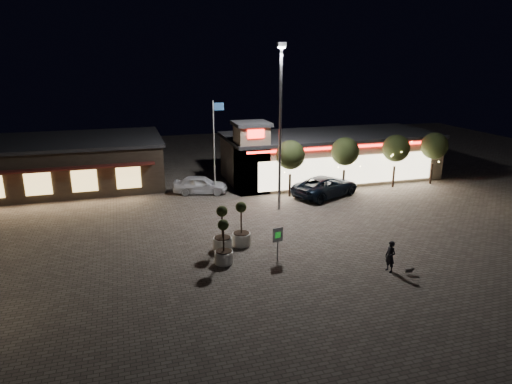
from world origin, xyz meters
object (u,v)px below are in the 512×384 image
object	(u,v)px
planter_mid	(224,250)
valet_sign	(278,238)
white_sedan	(200,184)
planter_left	(222,236)
pedestrian	(390,257)
pickup_truck	(326,186)

from	to	relation	value
planter_mid	valet_sign	bearing A→B (deg)	-8.22
white_sedan	planter_left	distance (m)	12.30
planter_mid	valet_sign	world-z (taller)	planter_mid
white_sedan	pedestrian	xyz separation A→B (m)	(7.41, -17.78, 0.10)
pedestrian	valet_sign	size ratio (longest dim) A/B	0.89
pickup_truck	planter_mid	bearing A→B (deg)	108.39
planter_mid	white_sedan	bearing A→B (deg)	85.45
white_sedan	planter_left	world-z (taller)	planter_left
pickup_truck	white_sedan	world-z (taller)	pickup_truck
pickup_truck	planter_mid	world-z (taller)	planter_mid
pedestrian	valet_sign	xyz separation A→B (m)	(-5.44, 3.19, 0.50)
pedestrian	pickup_truck	bearing A→B (deg)	156.84
white_sedan	valet_sign	world-z (taller)	valet_sign
white_sedan	valet_sign	distance (m)	14.73
pickup_truck	pedestrian	xyz separation A→B (m)	(-2.65, -14.00, 0.02)
planter_left	valet_sign	distance (m)	3.63
pickup_truck	white_sedan	distance (m)	10.75
planter_left	valet_sign	xyz separation A→B (m)	(2.76, -2.31, 0.51)
planter_mid	planter_left	bearing A→B (deg)	79.54
pickup_truck	pedestrian	distance (m)	14.25
planter_mid	valet_sign	distance (m)	3.18
pedestrian	valet_sign	world-z (taller)	valet_sign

